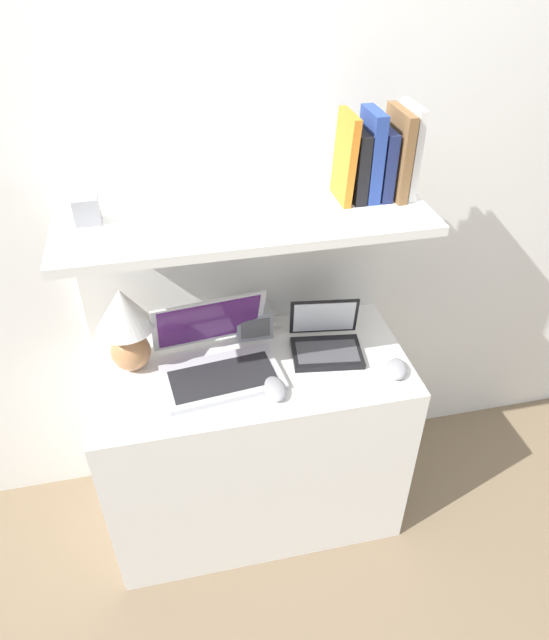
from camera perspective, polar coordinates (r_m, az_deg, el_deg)
ground_plane at (r=2.33m, az=-0.61°, el=-23.02°), size 12.00×12.00×0.00m
wall_back at (r=1.92m, az=-4.45°, el=11.68°), size 6.00×0.05×2.40m
desk at (r=2.16m, az=-2.10°, el=-12.19°), size 1.05×0.51×0.76m
back_riser at (r=2.18m, az=-3.58°, el=-2.38°), size 1.05×0.04×1.27m
shelf at (r=1.66m, az=-3.22°, el=10.66°), size 1.05×0.46×0.03m
table_lamp at (r=1.84m, az=-14.70°, el=-0.27°), size 0.18×0.18×0.30m
laptop_large at (r=1.86m, az=-5.71°, el=-3.81°), size 0.41×0.35×0.23m
laptop_small at (r=1.94m, az=5.17°, el=-2.14°), size 0.26×0.23×0.16m
computer_mouse at (r=1.79m, az=0.04°, el=-6.90°), size 0.07×0.11×0.03m
second_mouse at (r=1.90m, az=12.12°, el=-4.79°), size 0.10×0.12×0.03m
router_box at (r=2.00m, az=-2.13°, el=-0.17°), size 0.13×0.08×0.11m
book_white at (r=1.73m, az=13.22°, el=16.17°), size 0.02×0.14×0.26m
book_brown at (r=1.72m, az=12.17°, el=15.97°), size 0.03×0.16×0.25m
book_navy at (r=1.72m, az=10.82°, el=15.16°), size 0.03×0.13×0.20m
book_blue at (r=1.69m, az=9.59°, el=15.95°), size 0.04×0.13×0.25m
book_black at (r=1.69m, az=8.24°, el=15.09°), size 0.03×0.13×0.20m
book_orange at (r=1.67m, az=7.06°, el=15.81°), size 0.03×0.14×0.25m
shelf_gadget at (r=1.63m, az=-18.26°, el=10.38°), size 0.07×0.05×0.07m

